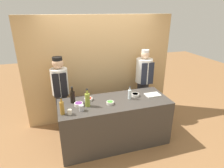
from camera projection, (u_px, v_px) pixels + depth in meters
ground_plane at (114, 141)px, 3.82m from camera, size 14.00×14.00×0.00m
cabinet_wall at (100, 69)px, 4.34m from camera, size 3.38×0.18×2.40m
counter at (114, 122)px, 3.65m from camera, size 2.07×0.81×0.91m
sauce_bowl_green at (110, 103)px, 3.36m from camera, size 0.13×0.13×0.05m
sauce_bowl_purple at (79, 104)px, 3.30m from camera, size 0.16×0.16×0.06m
sauce_bowl_orange at (135, 95)px, 3.67m from camera, size 0.15×0.15×0.05m
sauce_bowl_red at (88, 99)px, 3.50m from camera, size 0.15×0.15×0.04m
cutting_board at (153, 95)px, 3.71m from camera, size 0.29×0.19×0.02m
bottle_clear at (130, 94)px, 3.53m from camera, size 0.07×0.07×0.25m
bottle_vinegar at (62, 108)px, 3.00m from camera, size 0.07×0.07×0.31m
bottle_soy at (73, 96)px, 3.38m from camera, size 0.09×0.09×0.31m
bottle_oil at (87, 99)px, 3.25m from camera, size 0.09×0.09×0.33m
cup_steel at (81, 108)px, 3.13m from camera, size 0.08×0.08×0.10m
cup_cream at (70, 112)px, 3.03m from camera, size 0.07×0.07×0.08m
chef_left at (61, 92)px, 3.86m from camera, size 0.34×0.34×1.64m
chef_right at (143, 83)px, 4.37m from camera, size 0.37×0.37×1.67m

